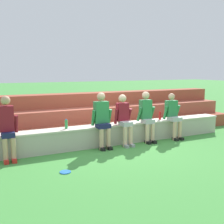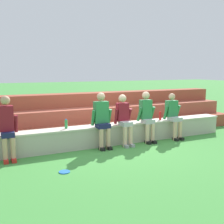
{
  "view_description": "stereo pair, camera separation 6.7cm",
  "coord_description": "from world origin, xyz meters",
  "px_view_note": "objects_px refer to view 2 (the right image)",
  "views": [
    {
      "loc": [
        -3.48,
        -6.64,
        2.07
      ],
      "look_at": [
        -0.05,
        0.23,
        0.91
      ],
      "focal_mm": 44.98,
      "sensor_mm": 36.0,
      "label": 1
    },
    {
      "loc": [
        -3.42,
        -6.67,
        2.07
      ],
      "look_at": [
        -0.05,
        0.23,
        0.91
      ],
      "focal_mm": 44.98,
      "sensor_mm": 36.0,
      "label": 2
    }
  ],
  "objects_px": {
    "person_left_of_center": "(102,118)",
    "person_right_of_center": "(147,115)",
    "water_bottle_mid_left": "(66,124)",
    "water_bottle_near_right": "(160,116)",
    "frisbee": "(64,172)",
    "person_center": "(124,118)",
    "person_far_left": "(7,126)",
    "person_far_right": "(173,115)"
  },
  "relations": [
    {
      "from": "water_bottle_near_right",
      "to": "person_left_of_center",
      "type": "bearing_deg",
      "value": -172.68
    },
    {
      "from": "person_left_of_center",
      "to": "person_center",
      "type": "height_order",
      "value": "person_left_of_center"
    },
    {
      "from": "person_right_of_center",
      "to": "frisbee",
      "type": "distance_m",
      "value": 3.24
    },
    {
      "from": "person_center",
      "to": "person_far_right",
      "type": "bearing_deg",
      "value": -0.59
    },
    {
      "from": "person_far_left",
      "to": "person_far_right",
      "type": "distance_m",
      "value": 4.71
    },
    {
      "from": "person_far_left",
      "to": "person_center",
      "type": "bearing_deg",
      "value": -0.11
    },
    {
      "from": "person_far_left",
      "to": "water_bottle_near_right",
      "type": "distance_m",
      "value": 4.42
    },
    {
      "from": "person_far_left",
      "to": "person_left_of_center",
      "type": "xyz_separation_m",
      "value": [
        2.36,
        -0.03,
        0.01
      ]
    },
    {
      "from": "person_left_of_center",
      "to": "person_right_of_center",
      "type": "bearing_deg",
      "value": 0.91
    },
    {
      "from": "person_right_of_center",
      "to": "frisbee",
      "type": "bearing_deg",
      "value": -154.81
    },
    {
      "from": "person_left_of_center",
      "to": "person_far_left",
      "type": "bearing_deg",
      "value": 179.21
    },
    {
      "from": "person_far_left",
      "to": "person_center",
      "type": "height_order",
      "value": "person_far_left"
    },
    {
      "from": "person_right_of_center",
      "to": "frisbee",
      "type": "xyz_separation_m",
      "value": [
        -2.84,
        -1.34,
        -0.78
      ]
    },
    {
      "from": "person_left_of_center",
      "to": "water_bottle_mid_left",
      "type": "relative_size",
      "value": 6.02
    },
    {
      "from": "person_far_left",
      "to": "person_center",
      "type": "relative_size",
      "value": 1.06
    },
    {
      "from": "person_left_of_center",
      "to": "person_far_right",
      "type": "relative_size",
      "value": 1.08
    },
    {
      "from": "person_far_left",
      "to": "water_bottle_near_right",
      "type": "relative_size",
      "value": 5.75
    },
    {
      "from": "person_right_of_center",
      "to": "person_left_of_center",
      "type": "bearing_deg",
      "value": -179.09
    },
    {
      "from": "water_bottle_near_right",
      "to": "water_bottle_mid_left",
      "type": "bearing_deg",
      "value": 179.95
    },
    {
      "from": "person_left_of_center",
      "to": "water_bottle_near_right",
      "type": "height_order",
      "value": "person_left_of_center"
    },
    {
      "from": "person_left_of_center",
      "to": "water_bottle_mid_left",
      "type": "distance_m",
      "value": 0.95
    },
    {
      "from": "person_far_right",
      "to": "water_bottle_mid_left",
      "type": "bearing_deg",
      "value": 175.47
    },
    {
      "from": "frisbee",
      "to": "person_right_of_center",
      "type": "bearing_deg",
      "value": 25.19
    },
    {
      "from": "person_far_left",
      "to": "water_bottle_mid_left",
      "type": "distance_m",
      "value": 1.48
    },
    {
      "from": "person_left_of_center",
      "to": "frisbee",
      "type": "xyz_separation_m",
      "value": [
        -1.43,
        -1.31,
        -0.79
      ]
    },
    {
      "from": "water_bottle_mid_left",
      "to": "water_bottle_near_right",
      "type": "height_order",
      "value": "water_bottle_near_right"
    },
    {
      "from": "person_center",
      "to": "person_right_of_center",
      "type": "height_order",
      "value": "person_right_of_center"
    },
    {
      "from": "water_bottle_mid_left",
      "to": "frisbee",
      "type": "relative_size",
      "value": 1.08
    },
    {
      "from": "person_left_of_center",
      "to": "frisbee",
      "type": "height_order",
      "value": "person_left_of_center"
    },
    {
      "from": "person_center",
      "to": "person_far_right",
      "type": "height_order",
      "value": "person_center"
    },
    {
      "from": "water_bottle_mid_left",
      "to": "water_bottle_near_right",
      "type": "xyz_separation_m",
      "value": [
        2.95,
        -0.0,
        0.01
      ]
    },
    {
      "from": "person_center",
      "to": "water_bottle_near_right",
      "type": "distance_m",
      "value": 1.4
    },
    {
      "from": "person_far_left",
      "to": "frisbee",
      "type": "xyz_separation_m",
      "value": [
        0.93,
        -1.35,
        -0.79
      ]
    },
    {
      "from": "person_far_right",
      "to": "frisbee",
      "type": "height_order",
      "value": "person_far_right"
    },
    {
      "from": "person_right_of_center",
      "to": "water_bottle_near_right",
      "type": "height_order",
      "value": "person_right_of_center"
    },
    {
      "from": "person_left_of_center",
      "to": "water_bottle_near_right",
      "type": "relative_size",
      "value": 5.72
    },
    {
      "from": "water_bottle_near_right",
      "to": "frisbee",
      "type": "distance_m",
      "value": 3.88
    },
    {
      "from": "person_center",
      "to": "person_far_left",
      "type": "bearing_deg",
      "value": 179.89
    },
    {
      "from": "person_left_of_center",
      "to": "person_far_right",
      "type": "distance_m",
      "value": 2.35
    },
    {
      "from": "person_center",
      "to": "person_left_of_center",
      "type": "bearing_deg",
      "value": -177.75
    },
    {
      "from": "person_far_right",
      "to": "water_bottle_near_right",
      "type": "relative_size",
      "value": 5.3
    },
    {
      "from": "water_bottle_near_right",
      "to": "person_far_left",
      "type": "bearing_deg",
      "value": -177.0
    }
  ]
}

